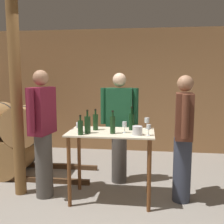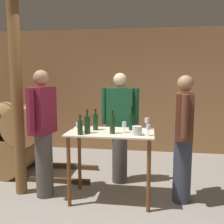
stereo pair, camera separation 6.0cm
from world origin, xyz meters
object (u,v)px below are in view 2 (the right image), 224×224
at_px(wine_glass_near_left, 79,125).
at_px(person_visitor_bearded, 183,136).
at_px(wine_bottle_far_left, 80,127).
at_px(wine_glass_far_side, 148,128).
at_px(ice_bucket, 137,131).
at_px(wine_glass_near_center, 124,125).
at_px(person_visitor_with_scarf, 43,131).
at_px(wine_glass_near_right, 147,121).
at_px(wooden_post, 17,101).
at_px(wine_bottle_center, 96,122).
at_px(wine_bottle_far_right, 132,121).
at_px(wine_bottle_right, 112,124).
at_px(wine_bottle_left, 87,124).
at_px(person_host, 120,125).

bearing_deg(wine_glass_near_left, person_visitor_bearded, 8.37).
bearing_deg(person_visitor_bearded, wine_bottle_far_left, -166.17).
bearing_deg(wine_glass_far_side, ice_bucket, 173.69).
bearing_deg(wine_glass_near_center, person_visitor_with_scarf, 178.70).
bearing_deg(wine_glass_near_center, wine_bottle_far_left, -160.96).
bearing_deg(ice_bucket, wine_glass_near_right, 72.54).
height_order(wooden_post, wine_bottle_center, wooden_post).
distance_m(wine_bottle_far_right, wine_glass_near_right, 0.23).
distance_m(wooden_post, wine_glass_far_side, 1.85).
distance_m(person_visitor_with_scarf, person_visitor_bearded, 1.90).
xyz_separation_m(wine_bottle_center, wine_glass_near_center, (0.41, -0.12, -0.01)).
relative_size(wine_bottle_right, person_visitor_bearded, 0.18).
xyz_separation_m(wine_bottle_left, wine_glass_near_left, (-0.12, 0.03, -0.02)).
height_order(wooden_post, person_visitor_bearded, wooden_post).
relative_size(wine_glass_near_left, wine_glass_far_side, 0.98).
bearing_deg(wooden_post, wine_glass_far_side, -6.01).
height_order(wine_glass_far_side, person_visitor_bearded, person_visitor_bearded).
relative_size(wine_glass_near_right, ice_bucket, 1.28).
xyz_separation_m(wine_bottle_far_left, person_host, (0.41, 0.86, -0.13)).
relative_size(wine_bottle_far_right, person_host, 0.19).
bearing_deg(wine_glass_near_right, person_host, 137.16).
bearing_deg(wooden_post, wine_bottle_right, -5.84).
relative_size(wine_bottle_left, person_host, 0.18).
xyz_separation_m(wine_bottle_right, person_host, (0.01, 0.74, -0.16)).
xyz_separation_m(wine_bottle_far_left, wine_glass_near_left, (-0.05, 0.12, -0.00)).
height_order(wine_glass_near_center, person_visitor_with_scarf, person_visitor_with_scarf).
bearing_deg(person_visitor_with_scarf, wine_bottle_right, -5.52).
bearing_deg(wine_bottle_right, wine_glass_near_left, 179.40).
distance_m(wine_bottle_far_left, person_visitor_bearded, 1.36).
distance_m(wine_bottle_center, ice_bucket, 0.62).
xyz_separation_m(wooden_post, wine_bottle_far_right, (1.59, 0.12, -0.27)).
relative_size(wine_glass_near_center, ice_bucket, 1.18).
bearing_deg(person_host, wine_bottle_left, -113.81).
height_order(wine_glass_near_right, wine_glass_far_side, wine_glass_near_right).
distance_m(wine_glass_far_side, person_host, 0.92).
height_order(wine_glass_near_right, person_visitor_bearded, person_visitor_bearded).
distance_m(wine_bottle_left, wine_bottle_right, 0.33).
xyz_separation_m(wine_glass_near_left, wine_glass_far_side, (0.90, -0.06, 0.00)).
distance_m(wine_bottle_left, person_host, 0.85).
xyz_separation_m(wine_bottle_center, person_visitor_bearded, (1.18, 0.01, -0.17)).
xyz_separation_m(wine_bottle_center, wine_bottle_right, (0.26, -0.19, 0.00)).
bearing_deg(wine_bottle_far_right, person_host, 114.06).
height_order(wine_bottle_far_left, wine_bottle_left, wine_bottle_left).
height_order(wine_glass_near_right, person_visitor_with_scarf, person_visitor_with_scarf).
height_order(wine_bottle_far_left, person_visitor_with_scarf, person_visitor_with_scarf).
xyz_separation_m(wooden_post, wine_glass_far_side, (1.82, -0.19, -0.29)).
bearing_deg(wine_bottle_right, wooden_post, 174.16).
distance_m(wine_bottle_far_left, person_visitor_with_scarf, 0.64).
relative_size(wine_bottle_right, person_host, 0.17).
bearing_deg(wine_bottle_far_right, wine_bottle_center, -172.58).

